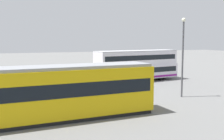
{
  "coord_description": "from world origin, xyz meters",
  "views": [
    {
      "loc": [
        11.56,
        28.08,
        5.32
      ],
      "look_at": [
        1.86,
        3.4,
        2.29
      ],
      "focal_mm": 43.93,
      "sensor_mm": 36.0,
      "label": 1
    }
  ],
  "objects": [
    {
      "name": "info_sign",
      "position": [
        6.37,
        4.03,
        1.58
      ],
      "size": [
        0.97,
        0.25,
        2.31
      ],
      "color": "slate",
      "rests_on": "ground"
    },
    {
      "name": "pedestrian_near_railing",
      "position": [
        3.37,
        6.65,
        0.92
      ],
      "size": [
        0.45,
        0.45,
        1.6
      ],
      "color": "black",
      "rests_on": "ground"
    },
    {
      "name": "tram_yellow",
      "position": [
        9.59,
        10.39,
        1.85
      ],
      "size": [
        15.63,
        3.31,
        3.57
      ],
      "color": "#E5B70C",
      "rests_on": "ground"
    },
    {
      "name": "double_decker_bus",
      "position": [
        -3.87,
        -2.66,
        1.98
      ],
      "size": [
        11.59,
        4.22,
        3.87
      ],
      "color": "silver",
      "rests_on": "ground"
    },
    {
      "name": "ground_plane",
      "position": [
        0.0,
        0.0,
        0.0
      ],
      "size": [
        160.0,
        160.0,
        0.0
      ],
      "primitive_type": "plane",
      "color": "slate"
    },
    {
      "name": "pedestrian_railing",
      "position": [
        3.11,
        4.04,
        0.75
      ],
      "size": [
        9.63,
        1.28,
        1.08
      ],
      "color": "gray",
      "rests_on": "ground"
    },
    {
      "name": "street_lamp",
      "position": [
        -3.47,
        7.38,
        4.18
      ],
      "size": [
        0.36,
        0.36,
        7.18
      ],
      "color": "#4C4C51",
      "rests_on": "ground"
    }
  ]
}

